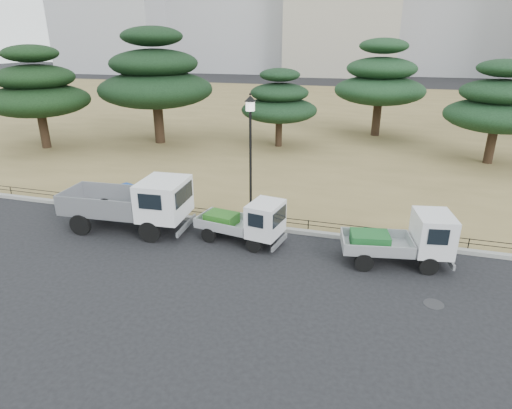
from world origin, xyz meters
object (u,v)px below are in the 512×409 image
(street_lamp, at_px, (250,139))
(tarp_pile, at_px, (123,197))
(truck_large, at_px, (133,201))
(truck_kei_rear, at_px, (405,239))
(truck_kei_front, at_px, (246,221))

(street_lamp, distance_m, tarp_pile, 6.98)
(street_lamp, height_order, tarp_pile, street_lamp)
(truck_large, relative_size, truck_kei_rear, 1.37)
(truck_large, xyz_separation_m, street_lamp, (4.44, 1.86, 2.45))
(truck_large, xyz_separation_m, tarp_pile, (-1.80, 1.98, -0.68))
(truck_kei_rear, bearing_deg, truck_kei_front, 169.24)
(truck_kei_front, bearing_deg, tarp_pile, 174.04)
(truck_kei_rear, relative_size, street_lamp, 0.73)
(truck_kei_front, xyz_separation_m, street_lamp, (-0.32, 1.68, 2.82))
(truck_large, relative_size, tarp_pile, 2.80)
(truck_large, xyz_separation_m, truck_kei_rear, (10.55, 0.13, -0.30))
(street_lamp, bearing_deg, truck_large, -157.31)
(truck_kei_front, xyz_separation_m, tarp_pile, (-6.56, 1.80, -0.31))
(truck_kei_front, relative_size, tarp_pile, 1.88)
(truck_kei_rear, xyz_separation_m, tarp_pile, (-12.35, 1.85, -0.38))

